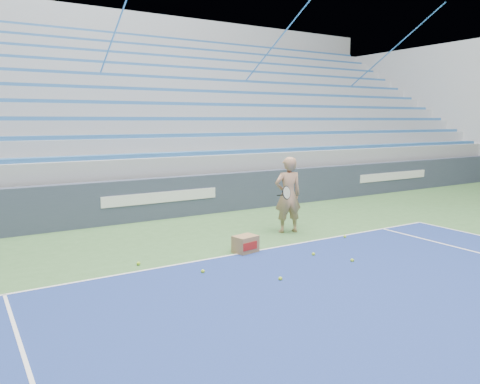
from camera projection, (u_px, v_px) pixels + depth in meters
sponsor_barrier at (160, 198)px, 12.45m from camera, size 30.00×0.32×1.10m
bleachers at (99, 127)px, 16.99m from camera, size 31.00×9.15×7.30m
tennis_player at (288, 195)px, 10.87m from camera, size 0.97×0.91×1.78m
ball_box at (245, 244)px, 9.30m from camera, size 0.51×0.43×0.34m
tennis_ball_0 at (313, 254)px, 9.08m from camera, size 0.07×0.07×0.07m
tennis_ball_1 at (352, 260)px, 8.68m from camera, size 0.07×0.07×0.07m
tennis_ball_2 at (345, 237)px, 10.45m from camera, size 0.07×0.07×0.07m
tennis_ball_3 at (203, 271)px, 8.05m from camera, size 0.07×0.07×0.07m
tennis_ball_4 at (280, 279)px, 7.68m from camera, size 0.07×0.07×0.07m
tennis_ball_5 at (138, 263)px, 8.49m from camera, size 0.07×0.07×0.07m
tennis_ball_6 at (238, 244)px, 9.80m from camera, size 0.07×0.07×0.07m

